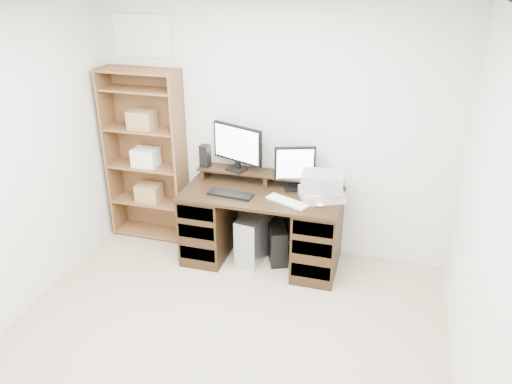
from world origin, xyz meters
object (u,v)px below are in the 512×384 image
at_px(tower_black, 277,242).
at_px(bookshelf, 147,155).
at_px(desk, 262,226).
at_px(monitor_wide, 237,145).
at_px(monitor_small, 295,166).
at_px(printer, 321,194).
at_px(tower_silver, 255,236).

distance_m(tower_black, bookshelf, 1.62).
relative_size(desk, bookshelf, 0.83).
distance_m(monitor_wide, monitor_small, 0.59).
height_order(desk, monitor_small, monitor_small).
height_order(monitor_wide, printer, monitor_wide).
distance_m(printer, tower_black, 0.74).
relative_size(tower_silver, bookshelf, 0.27).
bearing_deg(tower_black, desk, -177.33).
height_order(monitor_small, bookshelf, bookshelf).
xyz_separation_m(printer, tower_silver, (-0.64, 0.01, -0.55)).
height_order(monitor_wide, monitor_small, monitor_wide).
relative_size(printer, tower_black, 0.93).
bearing_deg(printer, monitor_small, 127.43).
height_order(monitor_small, tower_black, monitor_small).
distance_m(desk, tower_black, 0.25).
height_order(desk, monitor_wide, monitor_wide).
bearing_deg(tower_black, monitor_wide, 141.03).
bearing_deg(monitor_wide, desk, -12.02).
distance_m(monitor_wide, tower_black, 1.04).
bearing_deg(monitor_wide, tower_silver, -17.06).
xyz_separation_m(monitor_small, printer, (0.29, -0.15, -0.18)).
relative_size(monitor_wide, monitor_small, 1.28).
distance_m(monitor_wide, printer, 0.94).
bearing_deg(monitor_small, desk, -167.42).
bearing_deg(monitor_wide, bookshelf, -159.10).
xyz_separation_m(desk, monitor_wide, (-0.30, 0.20, 0.73)).
height_order(printer, tower_silver, printer).
bearing_deg(monitor_small, tower_black, -160.46).
xyz_separation_m(monitor_wide, tower_silver, (0.22, -0.18, -0.88)).
relative_size(desk, tower_silver, 3.05).
relative_size(tower_silver, tower_black, 1.20).
distance_m(desk, monitor_small, 0.67).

